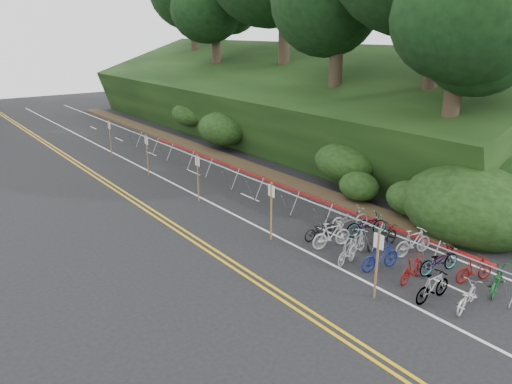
# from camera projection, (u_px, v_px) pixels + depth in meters

# --- Properties ---
(ground) EXTENTS (120.00, 120.00, 0.00)m
(ground) POSITION_uv_depth(u_px,v_px,m) (348.00, 292.00, 16.81)
(ground) COLOR black
(ground) RESTS_ON ground
(road_markings) EXTENTS (7.47, 80.00, 0.01)m
(road_markings) POSITION_uv_depth(u_px,v_px,m) (209.00, 206.00, 24.89)
(road_markings) COLOR gold
(road_markings) RESTS_ON ground
(red_curb) EXTENTS (0.25, 28.00, 0.10)m
(red_curb) POSITION_uv_depth(u_px,v_px,m) (266.00, 179.00, 29.18)
(red_curb) COLOR maroon
(red_curb) RESTS_ON ground
(embankment) EXTENTS (14.30, 48.14, 9.11)m
(embankment) POSITION_uv_depth(u_px,v_px,m) (286.00, 110.00, 37.88)
(embankment) COLOR black
(embankment) RESTS_ON ground
(bike_rack_front) EXTENTS (1.16, 3.17, 1.20)m
(bike_rack_front) POSITION_uv_depth(u_px,v_px,m) (469.00, 267.00, 16.61)
(bike_rack_front) COLOR gray
(bike_rack_front) RESTS_ON ground
(bike_racks_rest) EXTENTS (1.14, 23.00, 1.17)m
(bike_racks_rest) POSITION_uv_depth(u_px,v_px,m) (217.00, 170.00, 28.18)
(bike_racks_rest) COLOR gray
(bike_racks_rest) RESTS_ON ground
(signpost_near) EXTENTS (0.08, 0.40, 2.37)m
(signpost_near) POSITION_uv_depth(u_px,v_px,m) (377.00, 260.00, 16.01)
(signpost_near) COLOR brown
(signpost_near) RESTS_ON ground
(signposts_rest) EXTENTS (0.08, 18.40, 2.50)m
(signposts_rest) POSITION_uv_depth(u_px,v_px,m) (170.00, 163.00, 27.41)
(signposts_rest) COLOR brown
(signposts_rest) RESTS_ON ground
(bike_front) EXTENTS (0.89, 1.58, 0.91)m
(bike_front) POSITION_uv_depth(u_px,v_px,m) (347.00, 251.00, 18.76)
(bike_front) COLOR #9E9EA3
(bike_front) RESTS_ON ground
(bike_valet) EXTENTS (3.25, 8.72, 1.09)m
(bike_valet) POSITION_uv_depth(u_px,v_px,m) (394.00, 248.00, 18.95)
(bike_valet) COLOR beige
(bike_valet) RESTS_ON ground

